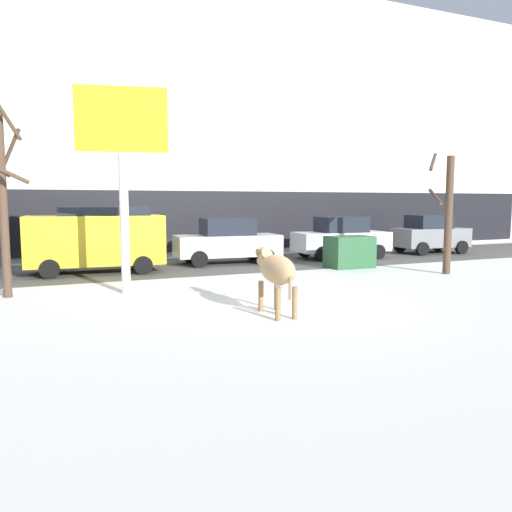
{
  "coord_description": "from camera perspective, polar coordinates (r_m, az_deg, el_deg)",
  "views": [
    {
      "loc": [
        -5.36,
        -10.06,
        2.49
      ],
      "look_at": [
        -0.34,
        1.68,
        1.1
      ],
      "focal_mm": 34.9,
      "sensor_mm": 36.0,
      "label": 1
    }
  ],
  "objects": [
    {
      "name": "bare_tree_left_lot",
      "position": [
        18.39,
        21.05,
        4.78
      ],
      "size": [
        1.0,
        1.21,
        4.22
      ],
      "color": "#4C3828",
      "rests_on": "ground"
    },
    {
      "name": "car_yellow_van",
      "position": [
        18.32,
        -17.79,
        2.01
      ],
      "size": [
        4.71,
        2.35,
        2.32
      ],
      "color": "gold",
      "rests_on": "ground"
    },
    {
      "name": "car_grey_hatchback",
      "position": [
        25.71,
        19.34,
        2.37
      ],
      "size": [
        3.6,
        2.1,
        1.86
      ],
      "color": "slate",
      "rests_on": "ground"
    },
    {
      "name": "road_strip",
      "position": [
        19.61,
        -7.08,
        -1.12
      ],
      "size": [
        60.0,
        5.6,
        0.01
      ],
      "primitive_type": "cube",
      "color": "#514F4C",
      "rests_on": "ground"
    },
    {
      "name": "building_facade",
      "position": [
        26.31,
        -11.48,
        14.82
      ],
      "size": [
        44.0,
        6.1,
        13.0
      ],
      "color": "beige",
      "rests_on": "ground"
    },
    {
      "name": "car_silver_sedan",
      "position": [
        20.18,
        -3.31,
        1.7
      ],
      "size": [
        4.31,
        2.19,
        1.84
      ],
      "color": "#B7BABF",
      "rests_on": "ground"
    },
    {
      "name": "dumpster",
      "position": [
        19.28,
        10.66,
        0.48
      ],
      "size": [
        1.7,
        1.11,
        1.2
      ],
      "primitive_type": "cube",
      "rotation": [
        0.0,
        0.0,
        -0.0
      ],
      "color": "#285633",
      "rests_on": "ground"
    },
    {
      "name": "ground_plane",
      "position": [
        11.67,
        4.83,
        -6.13
      ],
      "size": [
        120.0,
        120.0,
        0.0
      ],
      "primitive_type": "plane",
      "color": "white"
    },
    {
      "name": "pedestrian_near_billboard",
      "position": [
        21.95,
        -26.88,
        1.33
      ],
      "size": [
        0.36,
        0.24,
        1.73
      ],
      "color": "#282833",
      "rests_on": "ground"
    },
    {
      "name": "bare_tree_right_lot",
      "position": [
        14.38,
        -27.01,
        6.15
      ],
      "size": [
        1.36,
        1.23,
        4.93
      ],
      "color": "#4C3828",
      "rests_on": "ground"
    },
    {
      "name": "cow_tan",
      "position": [
        10.98,
        2.32,
        -1.64
      ],
      "size": [
        0.65,
        1.91,
        1.54
      ],
      "color": "tan",
      "rests_on": "ground"
    },
    {
      "name": "car_white_sedan",
      "position": [
        22.48,
        9.71,
        2.08
      ],
      "size": [
        4.31,
        2.19,
        1.84
      ],
      "color": "white",
      "rests_on": "ground"
    },
    {
      "name": "billboard",
      "position": [
        13.99,
        -15.11,
        13.49
      ],
      "size": [
        2.5,
        0.75,
        5.56
      ],
      "color": "silver",
      "rests_on": "ground"
    }
  ]
}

